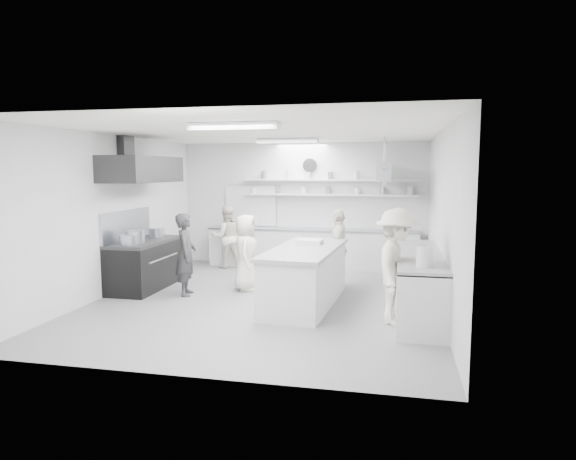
% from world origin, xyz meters
% --- Properties ---
extents(floor, '(6.00, 7.00, 0.02)m').
position_xyz_m(floor, '(0.00, 0.00, -0.01)').
color(floor, gray).
rests_on(floor, ground).
extents(ceiling, '(6.00, 7.00, 0.02)m').
position_xyz_m(ceiling, '(0.00, 0.00, 3.01)').
color(ceiling, white).
rests_on(ceiling, wall_back).
extents(wall_back, '(6.00, 0.04, 3.00)m').
position_xyz_m(wall_back, '(0.00, 3.50, 1.50)').
color(wall_back, silver).
rests_on(wall_back, floor).
extents(wall_front, '(6.00, 0.04, 3.00)m').
position_xyz_m(wall_front, '(0.00, -3.50, 1.50)').
color(wall_front, silver).
rests_on(wall_front, floor).
extents(wall_left, '(0.04, 7.00, 3.00)m').
position_xyz_m(wall_left, '(-3.00, 0.00, 1.50)').
color(wall_left, silver).
rests_on(wall_left, floor).
extents(wall_right, '(0.04, 7.00, 3.00)m').
position_xyz_m(wall_right, '(3.00, 0.00, 1.50)').
color(wall_right, silver).
rests_on(wall_right, floor).
extents(stove, '(0.80, 1.80, 0.90)m').
position_xyz_m(stove, '(-2.60, 0.40, 0.45)').
color(stove, black).
rests_on(stove, floor).
extents(exhaust_hood, '(0.85, 2.00, 0.50)m').
position_xyz_m(exhaust_hood, '(-2.60, 0.40, 2.35)').
color(exhaust_hood, '#2E2D2E').
rests_on(exhaust_hood, wall_left).
extents(back_counter, '(5.00, 0.60, 0.92)m').
position_xyz_m(back_counter, '(0.30, 3.20, 0.46)').
color(back_counter, silver).
rests_on(back_counter, floor).
extents(shelf_lower, '(4.20, 0.26, 0.04)m').
position_xyz_m(shelf_lower, '(0.70, 3.37, 1.75)').
color(shelf_lower, silver).
rests_on(shelf_lower, wall_back).
extents(shelf_upper, '(4.20, 0.26, 0.04)m').
position_xyz_m(shelf_upper, '(0.70, 3.37, 2.10)').
color(shelf_upper, silver).
rests_on(shelf_upper, wall_back).
extents(pass_through_window, '(1.30, 0.04, 1.00)m').
position_xyz_m(pass_through_window, '(-1.30, 3.48, 1.45)').
color(pass_through_window, black).
rests_on(pass_through_window, wall_back).
extents(wall_clock, '(0.32, 0.05, 0.32)m').
position_xyz_m(wall_clock, '(0.20, 3.46, 2.45)').
color(wall_clock, white).
rests_on(wall_clock, wall_back).
extents(right_counter, '(0.74, 3.30, 0.94)m').
position_xyz_m(right_counter, '(2.65, -0.20, 0.47)').
color(right_counter, silver).
rests_on(right_counter, floor).
extents(pot_rack, '(0.30, 1.60, 0.40)m').
position_xyz_m(pot_rack, '(2.00, 2.40, 2.30)').
color(pot_rack, '#9DA2AA').
rests_on(pot_rack, ceiling).
extents(light_fixture_front, '(1.30, 0.25, 0.10)m').
position_xyz_m(light_fixture_front, '(0.00, -1.80, 2.94)').
color(light_fixture_front, silver).
rests_on(light_fixture_front, ceiling).
extents(light_fixture_rear, '(1.30, 0.25, 0.10)m').
position_xyz_m(light_fixture_rear, '(0.00, 1.80, 2.94)').
color(light_fixture_rear, silver).
rests_on(light_fixture_rear, ceiling).
extents(prep_island, '(1.15, 2.65, 0.95)m').
position_xyz_m(prep_island, '(0.73, -0.15, 0.48)').
color(prep_island, silver).
rests_on(prep_island, floor).
extents(stove_pot, '(0.37, 0.37, 0.29)m').
position_xyz_m(stove_pot, '(-2.60, 0.05, 1.06)').
color(stove_pot, '#9DA2AA').
rests_on(stove_pot, stove).
extents(cook_stove, '(0.50, 0.64, 1.54)m').
position_xyz_m(cook_stove, '(-1.56, 0.04, 0.77)').
color(cook_stove, '#2F2F31').
rests_on(cook_stove, floor).
extents(cook_back, '(0.91, 0.85, 1.50)m').
position_xyz_m(cook_back, '(-1.70, 2.76, 0.75)').
color(cook_back, white).
rests_on(cook_back, floor).
extents(cook_island_left, '(0.59, 0.80, 1.48)m').
position_xyz_m(cook_island_left, '(-0.59, 0.66, 0.74)').
color(cook_island_left, white).
rests_on(cook_island_left, floor).
extents(cook_island_right, '(0.38, 0.91, 1.56)m').
position_xyz_m(cook_island_right, '(1.14, 1.39, 0.78)').
color(cook_island_right, white).
rests_on(cook_island_right, floor).
extents(cook_right, '(0.86, 1.25, 1.77)m').
position_xyz_m(cook_right, '(2.28, -0.94, 0.89)').
color(cook_right, white).
rests_on(cook_right, floor).
extents(bowl_island_a, '(0.25, 0.25, 0.06)m').
position_xyz_m(bowl_island_a, '(0.70, 0.49, 0.98)').
color(bowl_island_a, '#9DA2AA').
rests_on(bowl_island_a, prep_island).
extents(bowl_island_b, '(0.17, 0.17, 0.05)m').
position_xyz_m(bowl_island_b, '(0.62, 0.04, 0.98)').
color(bowl_island_b, silver).
rests_on(bowl_island_b, prep_island).
extents(bowl_right, '(0.26, 0.26, 0.05)m').
position_xyz_m(bowl_right, '(2.56, -0.76, 0.97)').
color(bowl_right, silver).
rests_on(bowl_right, right_counter).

